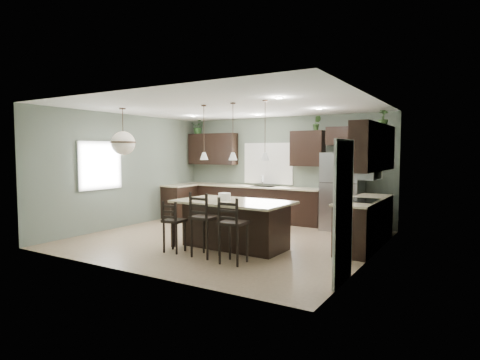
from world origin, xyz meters
name	(u,v)px	position (x,y,z in m)	size (l,w,h in m)	color
ground	(226,239)	(0.00, 0.00, 0.00)	(6.00, 6.00, 0.00)	#9E8466
pantry_door	(343,212)	(2.98, -1.55, 1.02)	(0.04, 0.82, 2.04)	white
window_back	(268,163)	(-0.40, 2.73, 1.55)	(1.35, 0.02, 1.00)	white
window_left	(100,165)	(-2.98, -0.80, 1.55)	(0.02, 1.10, 1.00)	white
left_return_cabs	(179,202)	(-2.70, 1.70, 0.45)	(0.60, 0.90, 0.90)	black
left_return_countertop	(180,185)	(-2.68, 1.70, 0.92)	(0.66, 0.96, 0.04)	beige
back_lower_cabs	(249,203)	(-0.85, 2.45, 0.45)	(4.20, 0.60, 0.90)	black
back_countertop	(249,186)	(-0.85, 2.43, 0.92)	(4.20, 0.66, 0.04)	beige
sink_inset	(263,186)	(-0.40, 2.43, 0.94)	(0.70, 0.45, 0.01)	gray
faucet	(263,181)	(-0.40, 2.40, 1.08)	(0.02, 0.02, 0.28)	silver
back_upper_left	(213,149)	(-2.15, 2.58, 1.95)	(1.55, 0.34, 0.90)	black
back_upper_right	(308,149)	(0.80, 2.58, 1.95)	(0.85, 0.34, 0.90)	black
fridge_header	(349,136)	(1.85, 2.58, 2.25)	(1.05, 0.34, 0.45)	black
right_lower_cabs	(365,224)	(2.70, 0.87, 0.45)	(0.60, 2.35, 0.90)	black
right_countertop	(365,200)	(2.68, 0.87, 0.92)	(0.66, 2.35, 0.04)	beige
cooktop	(361,200)	(2.68, 0.60, 0.94)	(0.58, 0.75, 0.02)	black
wall_oven_front	(346,225)	(2.40, 0.60, 0.45)	(0.01, 0.72, 0.60)	gray
right_upper_cabs	(374,147)	(2.83, 0.87, 1.95)	(0.34, 2.35, 0.90)	black
microwave	(367,169)	(2.78, 0.60, 1.55)	(0.40, 0.75, 0.40)	gray
refrigerator	(342,191)	(1.80, 2.29, 0.93)	(0.90, 0.74, 1.85)	gray
kitchen_island	(233,225)	(0.55, -0.60, 0.46)	(2.22, 1.26, 0.92)	black
serving_dish	(225,197)	(0.35, -0.60, 0.99)	(0.24, 0.24, 0.14)	white
bar_stool_left	(174,226)	(-0.23, -1.42, 0.48)	(0.36, 0.36, 0.97)	black
bar_stool_center	(205,224)	(0.46, -1.39, 0.58)	(0.43, 0.43, 1.16)	black
bar_stool_right	(234,230)	(1.12, -1.50, 0.56)	(0.42, 0.42, 1.12)	black
pendant_left	(204,133)	(-0.15, -0.58, 2.25)	(0.17, 0.17, 1.10)	silver
pendant_center	(233,132)	(0.55, -0.60, 2.25)	(0.17, 0.17, 1.10)	white
pendant_right	(265,130)	(1.25, -0.63, 2.25)	(0.17, 0.17, 1.10)	white
chandelier	(123,132)	(-1.97, -1.01, 2.30)	(0.55, 0.55, 1.00)	#F0DFC4
plant_back_left	(198,127)	(-2.65, 2.55, 2.61)	(0.38, 0.33, 0.43)	#244920
plant_back_right	(317,123)	(1.05, 2.55, 2.58)	(0.20, 0.16, 0.37)	#315224
plant_right_wall	(383,118)	(2.80, 1.81, 2.58)	(0.20, 0.20, 0.36)	#2B481F
room_shell	(226,160)	(0.00, 0.00, 1.70)	(6.00, 6.00, 6.00)	#5E6A5C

